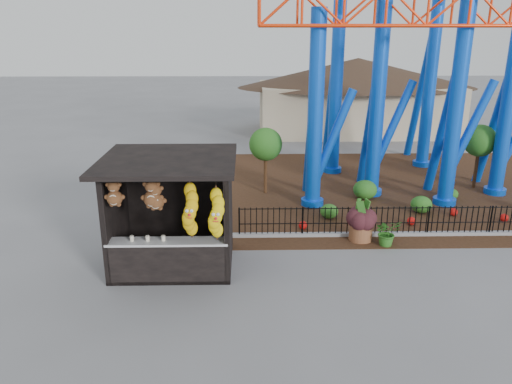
{
  "coord_description": "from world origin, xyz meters",
  "views": [
    {
      "loc": [
        -0.98,
        -11.61,
        6.3
      ],
      "look_at": [
        -0.7,
        1.5,
        2.0
      ],
      "focal_mm": 35.0,
      "sensor_mm": 36.0,
      "label": 1
    }
  ],
  "objects_px": {
    "terracotta_planter": "(361,231)",
    "potted_plant": "(387,232)",
    "prize_booth": "(172,216)",
    "roller_coaster": "(405,25)"
  },
  "relations": [
    {
      "from": "potted_plant",
      "to": "prize_booth",
      "type": "bearing_deg",
      "value": 179.58
    },
    {
      "from": "prize_booth",
      "to": "roller_coaster",
      "type": "bearing_deg",
      "value": 42.11
    },
    {
      "from": "roller_coaster",
      "to": "potted_plant",
      "type": "distance_m",
      "value": 8.65
    },
    {
      "from": "prize_booth",
      "to": "potted_plant",
      "type": "distance_m",
      "value": 6.51
    },
    {
      "from": "terracotta_planter",
      "to": "potted_plant",
      "type": "distance_m",
      "value": 0.83
    },
    {
      "from": "terracotta_planter",
      "to": "potted_plant",
      "type": "relative_size",
      "value": 0.85
    },
    {
      "from": "terracotta_planter",
      "to": "potted_plant",
      "type": "height_order",
      "value": "potted_plant"
    },
    {
      "from": "prize_booth",
      "to": "terracotta_planter",
      "type": "distance_m",
      "value": 5.96
    },
    {
      "from": "prize_booth",
      "to": "roller_coaster",
      "type": "distance_m",
      "value": 11.96
    },
    {
      "from": "roller_coaster",
      "to": "terracotta_planter",
      "type": "distance_m",
      "value": 8.64
    }
  ]
}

